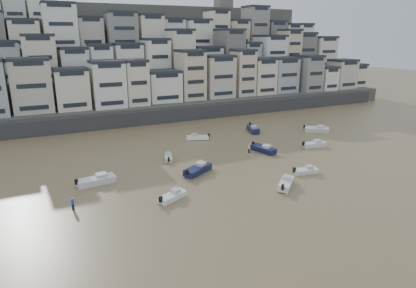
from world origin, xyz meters
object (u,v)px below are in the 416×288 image
boat_b (306,170)px  boat_g (317,129)px  boat_e (263,148)px  boat_i (253,128)px  boat_c (198,168)px  boat_f (168,157)px  person_pink (249,149)px  person_blue (73,204)px  boat_h (198,136)px  boat_j (172,195)px  boat_d (314,143)px  boat_a (286,182)px  boat_k (96,179)px

boat_b → boat_g: boat_g is taller
boat_e → boat_i: size_ratio=0.95×
boat_c → boat_f: bearing=72.5°
boat_c → person_pink: size_ratio=3.61×
boat_g → boat_i: (-12.93, 6.86, 0.03)m
boat_f → person_pink: person_pink is taller
boat_c → person_blue: person_blue is taller
boat_h → boat_j: bearing=79.5°
boat_f → boat_d: bearing=-82.0°
boat_c → boat_f: boat_c is taller
boat_d → person_pink: size_ratio=3.01×
boat_d → boat_f: (-29.00, 5.17, -0.15)m
boat_d → boat_g: 12.31m
boat_d → person_pink: person_pink is taller
boat_e → boat_j: bearing=-74.7°
boat_j → boat_b: bearing=-26.4°
person_blue → boat_c: bearing=14.3°
boat_c → person_pink: 14.25m
boat_a → boat_j: boat_a is taller
boat_k → person_blue: size_ratio=3.52×
boat_a → boat_e: (6.64, 15.65, 0.05)m
boat_d → boat_h: (-18.81, 15.01, -0.01)m
boat_k → boat_h: bearing=25.8°
boat_d → boat_g: size_ratio=0.89×
boat_c → boat_k: 15.80m
boat_g → boat_f: bearing=-135.4°
boat_d → boat_i: bearing=113.7°
boat_c → boat_d: size_ratio=1.20×
boat_f → boat_h: bearing=-27.9°
boat_k → boat_a: bearing=-35.8°
boat_e → person_pink: (-2.81, 0.69, 0.07)m
boat_g → person_blue: size_ratio=3.39×
boat_j → boat_k: (-8.36, 10.04, 0.19)m
boat_a → boat_g: bearing=-1.9°
boat_b → boat_g: bearing=56.2°
boat_c → boat_j: (-7.27, -7.71, -0.21)m
boat_e → boat_f: boat_e is taller
boat_f → boat_h: boat_h is taller
boat_e → boat_f: 18.31m
boat_c → boat_e: boat_c is taller
boat_g → person_pink: 23.34m
boat_d → person_blue: bearing=-161.9°
boat_g → boat_k: bearing=-130.2°
boat_g → person_blue: 57.94m
boat_h → boat_d: bearing=161.7°
person_pink → boat_b: bearing=-79.4°
boat_j → person_blue: 12.82m
boat_j → person_blue: person_blue is taller
boat_c → boat_f: size_ratio=1.52×
boat_g → boat_j: 47.16m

